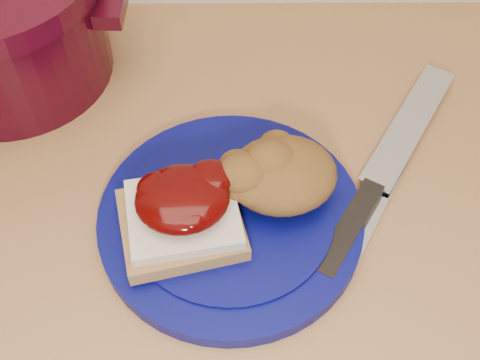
{
  "coord_description": "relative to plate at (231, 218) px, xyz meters",
  "views": [
    {
      "loc": [
        0.06,
        1.07,
        1.44
      ],
      "look_at": [
        0.07,
        1.44,
        0.95
      ],
      "focal_mm": 45.0,
      "sensor_mm": 36.0,
      "label": 1
    }
  ],
  "objects": [
    {
      "name": "plate",
      "position": [
        0.0,
        0.0,
        0.0
      ],
      "size": [
        0.31,
        0.31,
        0.02
      ],
      "primitive_type": "cylinder",
      "rotation": [
        0.0,
        0.0,
        0.13
      ],
      "color": "#050752",
      "rests_on": "wood_countertop"
    },
    {
      "name": "stuffing_mound",
      "position": [
        0.05,
        0.03,
        0.04
      ],
      "size": [
        0.13,
        0.11,
        0.06
      ],
      "primitive_type": "ellipsoid",
      "rotation": [
        0.0,
        0.0,
        0.13
      ],
      "color": "brown",
      "rests_on": "plate"
    },
    {
      "name": "butter_knife",
      "position": [
        0.15,
        0.0,
        -0.01
      ],
      "size": [
        0.1,
        0.17,
        0.0
      ],
      "primitive_type": "cube",
      "rotation": [
        0.0,
        0.0,
        1.06
      ],
      "color": "silver",
      "rests_on": "wood_countertop"
    },
    {
      "name": "sandwich",
      "position": [
        -0.05,
        -0.02,
        0.04
      ],
      "size": [
        0.14,
        0.13,
        0.06
      ],
      "rotation": [
        0.0,
        0.0,
        0.13
      ],
      "color": "olive",
      "rests_on": "plate"
    },
    {
      "name": "base_cabinet",
      "position": [
        -0.06,
        0.08,
        -0.48
      ],
      "size": [
        4.0,
        0.6,
        0.86
      ],
      "primitive_type": "cube",
      "color": "beige",
      "rests_on": "floor"
    },
    {
      "name": "chef_knife",
      "position": [
        0.15,
        0.02,
        0.0
      ],
      "size": [
        0.21,
        0.31,
        0.02
      ],
      "rotation": [
        0.0,
        0.0,
        1.03
      ],
      "color": "black",
      "rests_on": "wood_countertop"
    }
  ]
}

